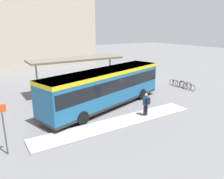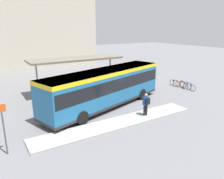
% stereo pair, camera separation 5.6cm
% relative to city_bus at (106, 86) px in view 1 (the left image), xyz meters
% --- Properties ---
extents(ground_plane, '(120.00, 120.00, 0.00)m').
position_rel_city_bus_xyz_m(ground_plane, '(-0.01, -0.00, -1.85)').
color(ground_plane, slate).
extents(curb_island, '(12.35, 1.80, 0.12)m').
position_rel_city_bus_xyz_m(curb_island, '(-0.97, -3.42, -1.79)').
color(curb_island, '#9E9E99').
rests_on(curb_island, ground_plane).
extents(city_bus, '(12.15, 5.85, 3.16)m').
position_rel_city_bus_xyz_m(city_bus, '(0.00, 0.00, 0.00)').
color(city_bus, '#1E6093').
rests_on(city_bus, ground_plane).
extents(pedestrian_waiting, '(0.43, 0.45, 1.72)m').
position_rel_city_bus_xyz_m(pedestrian_waiting, '(1.38, -3.51, -0.74)').
color(pedestrian_waiting, '#232328').
rests_on(pedestrian_waiting, curb_island).
extents(bicycle_blue, '(0.48, 1.66, 0.71)m').
position_rel_city_bus_xyz_m(bicycle_blue, '(10.12, -0.34, -1.49)').
color(bicycle_blue, black).
rests_on(bicycle_blue, ground_plane).
extents(bicycle_black, '(0.48, 1.80, 0.77)m').
position_rel_city_bus_xyz_m(bicycle_black, '(10.36, 0.34, -1.46)').
color(bicycle_black, black).
rests_on(bicycle_black, ground_plane).
extents(bicycle_red, '(0.48, 1.79, 0.77)m').
position_rel_city_bus_xyz_m(bicycle_red, '(10.12, 1.02, -1.46)').
color(bicycle_red, black).
rests_on(bicycle_red, ground_plane).
extents(bicycle_yellow, '(0.48, 1.57, 0.68)m').
position_rel_city_bus_xyz_m(bicycle_yellow, '(10.17, 1.70, -1.51)').
color(bicycle_yellow, black).
rests_on(bicycle_yellow, ground_plane).
extents(station_shelter, '(9.40, 2.93, 3.54)m').
position_rel_city_bus_xyz_m(station_shelter, '(-0.28, 5.41, 1.54)').
color(station_shelter, '#706656').
rests_on(station_shelter, ground_plane).
extents(potted_planter_near_shelter, '(1.00, 1.00, 1.50)m').
position_rel_city_bus_xyz_m(potted_planter_near_shelter, '(2.47, 3.17, -1.07)').
color(potted_planter_near_shelter, slate).
rests_on(potted_planter_near_shelter, ground_plane).
extents(platform_sign, '(0.44, 0.08, 2.80)m').
position_rel_city_bus_xyz_m(platform_sign, '(-8.13, -3.46, -0.29)').
color(platform_sign, '#4C4C51').
rests_on(platform_sign, ground_plane).
extents(station_building, '(21.19, 12.99, 13.94)m').
position_rel_city_bus_xyz_m(station_building, '(-0.48, 27.28, 5.12)').
color(station_building, '#BCB29E').
rests_on(station_building, ground_plane).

